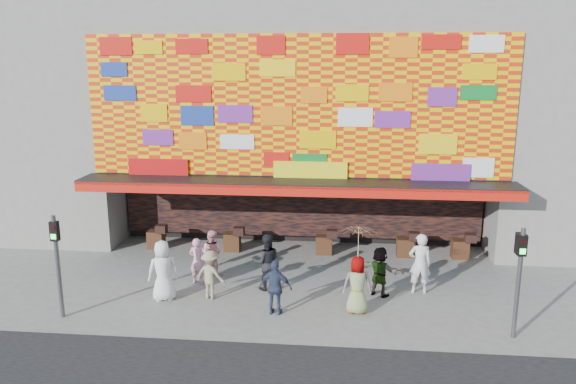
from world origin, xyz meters
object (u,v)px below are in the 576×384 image
(ped_f, at_px, (380,271))
(ped_d, at_px, (211,275))
(signal_left, at_px, (57,255))
(ped_e, at_px, (276,287))
(ped_b, at_px, (197,261))
(ped_a, at_px, (163,271))
(ped_g, at_px, (357,285))
(signal_right, at_px, (520,271))
(ped_c, at_px, (266,262))
(parasol, at_px, (359,242))
(ped_i, at_px, (212,253))
(ped_h, at_px, (420,264))

(ped_f, bearing_deg, ped_d, 38.27)
(signal_left, height_order, ped_e, signal_left)
(signal_left, xyz_separation_m, ped_b, (3.20, 2.80, -1.09))
(ped_b, bearing_deg, signal_left, 54.03)
(ped_b, relative_size, ped_d, 1.02)
(ped_d, distance_m, ped_f, 5.19)
(ped_e, bearing_deg, ped_a, -3.48)
(ped_b, xyz_separation_m, ped_g, (5.12, -1.70, 0.08))
(signal_right, distance_m, ped_c, 7.42)
(signal_right, distance_m, ped_d, 8.73)
(ped_d, xyz_separation_m, ped_g, (4.42, -0.59, 0.09))
(ped_a, bearing_deg, signal_left, 7.60)
(signal_left, distance_m, ped_b, 4.39)
(ped_e, height_order, ped_g, ped_g)
(signal_left, distance_m, parasol, 8.40)
(signal_right, xyz_separation_m, ped_b, (-9.20, 2.80, -1.09))
(signal_left, height_order, ped_a, signal_left)
(ped_b, height_order, parasol, parasol)
(signal_right, distance_m, ped_g, 4.34)
(ped_b, relative_size, ped_c, 0.85)
(ped_g, distance_m, ped_i, 5.39)
(ped_i, xyz_separation_m, parasol, (4.81, -2.43, 1.36))
(ped_c, relative_size, ped_e, 1.13)
(parasol, bearing_deg, ped_c, 152.76)
(ped_d, bearing_deg, parasol, -168.95)
(ped_f, relative_size, parasol, 0.84)
(ped_c, bearing_deg, ped_g, 138.90)
(ped_a, height_order, ped_i, ped_a)
(ped_a, distance_m, ped_f, 6.61)
(ped_b, relative_size, ped_e, 0.95)
(signal_right, height_order, ped_a, signal_right)
(ped_c, xyz_separation_m, ped_i, (-1.98, 0.97, -0.11))
(signal_right, bearing_deg, ped_i, 158.34)
(signal_left, relative_size, ped_a, 1.61)
(ped_a, height_order, ped_h, ped_h)
(signal_right, distance_m, parasol, 4.23)
(ped_e, height_order, ped_f, ped_e)
(signal_left, distance_m, ped_g, 8.46)
(ped_f, xyz_separation_m, ped_i, (-5.53, 1.12, 0.01))
(ped_a, bearing_deg, ped_f, 166.08)
(ped_a, height_order, ped_g, ped_a)
(signal_left, relative_size, ped_g, 1.76)
(ped_b, bearing_deg, ped_g, 174.45)
(ped_h, bearing_deg, ped_a, 7.88)
(ped_a, xyz_separation_m, ped_i, (1.01, 2.08, -0.13))
(ped_c, bearing_deg, ped_e, 92.18)
(signal_right, relative_size, ped_f, 1.91)
(ped_f, xyz_separation_m, parasol, (-0.72, -1.30, 1.37))
(ped_c, distance_m, ped_g, 3.18)
(ped_e, bearing_deg, ped_h, -148.62)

